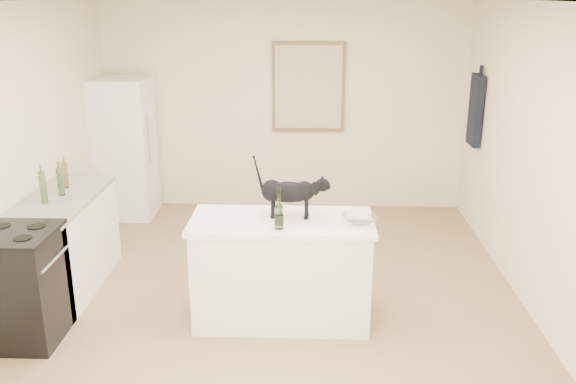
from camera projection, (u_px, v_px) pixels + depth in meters
The scene contains 20 objects.
floor at pixel (272, 306), 5.48m from camera, with size 5.50×5.50×0.00m, color #966C4F.
ceiling at pixel (269, 1), 4.68m from camera, with size 5.50×5.50×0.00m, color white.
wall_back at pixel (284, 107), 7.69m from camera, with size 4.50×4.50×0.00m, color beige.
wall_front at pixel (228, 349), 2.47m from camera, with size 4.50×4.50×0.00m, color beige.
wall_left at pixel (3, 163), 5.16m from camera, with size 5.50×5.50×0.00m, color beige.
wall_right at pixel (546, 168), 5.00m from camera, with size 5.50×5.50×0.00m, color beige.
island_base at pixel (282, 272), 5.16m from camera, with size 1.44×0.67×0.86m, color white.
island_top at pixel (282, 222), 5.02m from camera, with size 1.50×0.70×0.04m, color white.
left_cabinets at pixel (64, 245), 5.70m from camera, with size 0.60×1.40×0.86m, color white.
left_countertop at pixel (58, 199), 5.56m from camera, with size 0.62×1.44×0.04m, color gray.
stove at pixel (20, 287), 4.84m from camera, with size 0.60×0.60×0.90m, color black.
fridge at pixel (124, 148), 7.52m from camera, with size 0.68×0.68×1.70m, color white.
artwork_frame at pixel (308, 87), 7.58m from camera, with size 0.90×0.03×1.10m, color brown.
artwork_canvas at pixel (308, 87), 7.56m from camera, with size 0.82×0.00×1.02m, color beige.
hanging_garment at pixel (476, 110), 6.92m from camera, with size 0.08×0.34×0.80m, color black.
black_cat at pixel (289, 195), 5.01m from camera, with size 0.55×0.16×0.38m, color black, non-canonical shape.
wine_bottle at pixel (279, 209), 4.76m from camera, with size 0.07×0.07×0.32m, color #386227.
glass_bowl at pixel (360, 219), 4.92m from camera, with size 0.27×0.27×0.07m, color silver.
fridge_paper at pixel (152, 110), 7.47m from camera, with size 0.01×0.16×0.20m, color white.
counter_bottle_cluster at pixel (55, 182), 5.55m from camera, with size 0.12×0.51×0.29m.
Camera 1 is at (0.32, -4.89, 2.66)m, focal length 38.35 mm.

